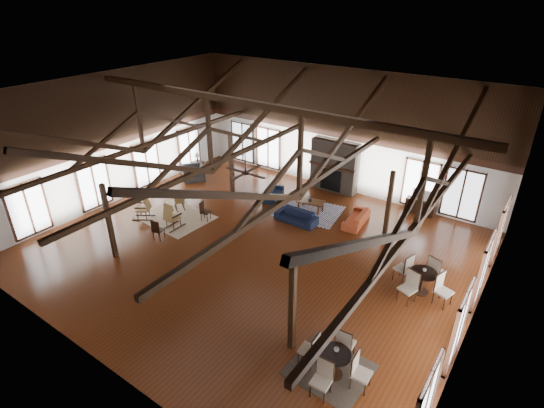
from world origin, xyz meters
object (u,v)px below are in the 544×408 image
Objects in this scene: sofa_navy_left at (273,193)px; cafe_table_far at (423,278)px; coffee_table at (311,202)px; cafe_table_near at (334,360)px; sofa_navy_front at (296,217)px; armchair at (193,173)px; sofa_orange at (356,218)px; tv_console at (421,206)px.

cafe_table_far is at bearing -128.39° from sofa_navy_left.
coffee_table is 9.37m from cafe_table_near.
sofa_navy_front is 1.39× the size of coffee_table.
cafe_table_near reaches higher than sofa_navy_front.
coffee_table is 0.62× the size of cafe_table_far.
coffee_table is 6.95m from armchair.
armchair reaches higher than coffee_table.
sofa_orange is 0.92× the size of cafe_table_near.
sofa_navy_front is at bearing -63.64° from sofa_orange.
cafe_table_near is at bearing -84.46° from tv_console.
armchair is 0.54× the size of cafe_table_far.
cafe_table_near is 10.50m from tv_console.
armchair is 13.22m from cafe_table_far.
tv_console is at bearing 95.54° from cafe_table_near.
armchair is (-4.78, -0.62, 0.14)m from sofa_navy_left.
cafe_table_far is (6.00, -1.65, 0.28)m from sofa_navy_front.
cafe_table_far reaches higher than sofa_navy_left.
cafe_table_near is 4.86m from cafe_table_far.
sofa_navy_front reaches higher than sofa_navy_left.
tv_console is (11.17, 3.21, -0.05)m from armchair.
sofa_navy_left is at bearing -44.76° from armchair.
cafe_table_near is at bearing -99.58° from cafe_table_far.
coffee_table is at bearing 91.77° from sofa_navy_front.
tv_console is (6.39, 2.59, 0.09)m from sofa_navy_left.
tv_console is (4.18, 4.01, 0.06)m from sofa_navy_front.
sofa_navy_left is at bearing 146.56° from sofa_navy_front.
coffee_table is (-2.26, -0.07, 0.15)m from sofa_orange.
coffee_table is at bearing -94.30° from sofa_orange.
armchair is at bearing 169.32° from cafe_table_far.
sofa_navy_front is 0.93× the size of cafe_table_near.
cafe_table_near reaches higher than sofa_orange.
cafe_table_near reaches higher than tv_console.
sofa_navy_left is (-2.21, 1.43, -0.03)m from sofa_navy_front.
cafe_table_far is at bearing -72.15° from tv_console.
sofa_navy_front is 8.27m from cafe_table_near.
sofa_navy_front is 5.79m from tv_console.
armchair is at bearing -163.97° from tv_console.
sofa_orange is 1.41× the size of tv_console.
coffee_table is (-0.06, 1.33, 0.15)m from sofa_navy_front.
sofa_navy_front is 6.23m from cafe_table_far.
tv_console reaches higher than coffee_table.
cafe_table_far is (12.99, -2.45, 0.17)m from armchair.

